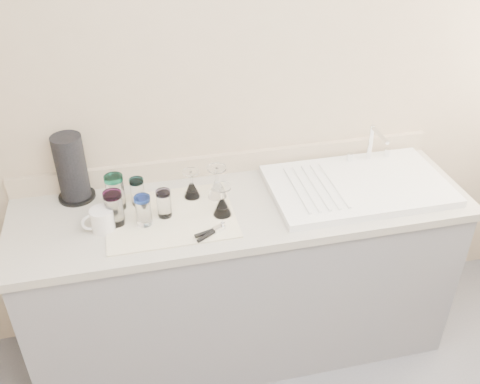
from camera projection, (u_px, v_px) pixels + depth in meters
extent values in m
cube|color=tan|center=(228.00, 105.00, 2.45)|extent=(3.50, 0.04, 2.50)
cube|color=slate|center=(243.00, 281.00, 2.66)|extent=(2.00, 0.60, 0.86)
cube|color=gray|center=(243.00, 207.00, 2.41)|extent=(2.06, 0.62, 0.04)
cube|color=white|center=(358.00, 186.00, 2.49)|extent=(0.82, 0.50, 0.03)
cylinder|color=silver|center=(370.00, 142.00, 2.62)|extent=(0.02, 0.02, 0.18)
cylinder|color=silver|center=(380.00, 135.00, 2.51)|extent=(0.02, 0.16, 0.02)
cylinder|color=silver|center=(350.00, 157.00, 2.64)|extent=(0.03, 0.03, 0.04)
cylinder|color=silver|center=(387.00, 152.00, 2.68)|extent=(0.03, 0.03, 0.04)
cube|color=silver|center=(170.00, 217.00, 2.31)|extent=(0.55, 0.42, 0.01)
cylinder|color=white|center=(116.00, 194.00, 2.32)|extent=(0.08, 0.08, 0.14)
cylinder|color=#12906A|center=(113.00, 178.00, 2.28)|extent=(0.08, 0.08, 0.02)
cylinder|color=white|center=(138.00, 193.00, 2.36)|extent=(0.06, 0.06, 0.11)
cylinder|color=#39CED1|center=(136.00, 181.00, 2.32)|extent=(0.06, 0.06, 0.02)
cylinder|color=white|center=(115.00, 210.00, 2.23)|extent=(0.07, 0.07, 0.14)
cylinder|color=#D22DA3|center=(112.00, 195.00, 2.18)|extent=(0.08, 0.08, 0.02)
cylinder|color=white|center=(144.00, 212.00, 2.23)|extent=(0.06, 0.06, 0.12)
cylinder|color=blue|center=(142.00, 199.00, 2.19)|extent=(0.07, 0.07, 0.02)
cylinder|color=white|center=(164.00, 205.00, 2.28)|extent=(0.06, 0.06, 0.11)
cylinder|color=#A390D6|center=(163.00, 193.00, 2.25)|extent=(0.06, 0.06, 0.02)
cone|color=white|center=(192.00, 190.00, 2.42)|extent=(0.07, 0.07, 0.07)
cylinder|color=white|center=(191.00, 178.00, 2.38)|extent=(0.01, 0.01, 0.06)
cylinder|color=white|center=(191.00, 172.00, 2.36)|extent=(0.07, 0.07, 0.01)
cone|color=white|center=(217.00, 189.00, 2.41)|extent=(0.09, 0.09, 0.08)
cylinder|color=white|center=(217.00, 175.00, 2.37)|extent=(0.01, 0.01, 0.06)
cylinder|color=white|center=(217.00, 168.00, 2.35)|extent=(0.09, 0.09, 0.01)
cone|color=white|center=(222.00, 207.00, 2.30)|extent=(0.08, 0.08, 0.08)
cylinder|color=white|center=(222.00, 194.00, 2.26)|extent=(0.01, 0.01, 0.06)
cylinder|color=white|center=(222.00, 187.00, 2.24)|extent=(0.08, 0.08, 0.01)
cube|color=silver|center=(219.00, 228.00, 2.22)|extent=(0.06, 0.05, 0.02)
cylinder|color=black|center=(208.00, 235.00, 2.18)|extent=(0.10, 0.07, 0.02)
cylinder|color=black|center=(207.00, 232.00, 2.20)|extent=(0.11, 0.05, 0.02)
cylinder|color=silver|center=(103.00, 220.00, 2.21)|extent=(0.11, 0.11, 0.10)
torus|color=silver|center=(90.00, 223.00, 2.20)|extent=(0.08, 0.02, 0.08)
cylinder|color=black|center=(77.00, 196.00, 2.44)|extent=(0.17, 0.17, 0.01)
cylinder|color=black|center=(71.00, 167.00, 2.35)|extent=(0.13, 0.13, 0.30)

